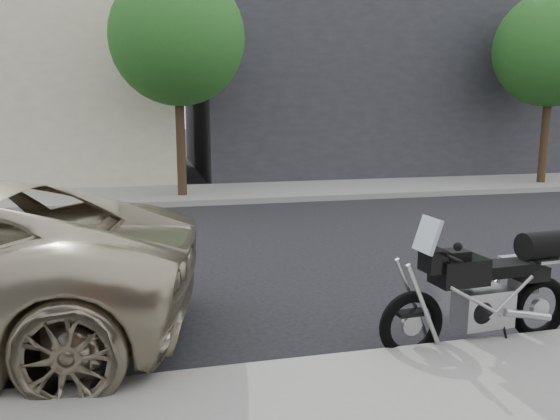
{
  "coord_description": "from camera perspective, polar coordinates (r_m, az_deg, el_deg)",
  "views": [
    {
      "loc": [
        2.83,
        8.46,
        2.37
      ],
      "look_at": [
        0.96,
        0.73,
        0.9
      ],
      "focal_mm": 35.0,
      "sensor_mm": 36.0,
      "label": 1
    }
  ],
  "objects": [
    {
      "name": "street_tree_left",
      "position": [
        18.77,
        26.56,
        14.8
      ],
      "size": [
        3.4,
        3.4,
        5.7
      ],
      "color": "#372719",
      "rests_on": "far_sidewalk"
    },
    {
      "name": "street_tree_mid",
      "position": [
        14.6,
        -10.67,
        17.25
      ],
      "size": [
        3.4,
        3.4,
        5.7
      ],
      "color": "#372719",
      "rests_on": "far_sidewalk"
    },
    {
      "name": "ground",
      "position": [
        9.23,
        4.78,
        -4.45
      ],
      "size": [
        120.0,
        120.0,
        0.0
      ],
      "primitive_type": "plane",
      "color": "black",
      "rests_on": "ground"
    },
    {
      "name": "far_building_dark",
      "position": [
        24.09,
        10.85,
        12.96
      ],
      "size": [
        16.0,
        11.0,
        7.0
      ],
      "color": "#26272B",
      "rests_on": "ground"
    },
    {
      "name": "motorcycle",
      "position": [
        5.92,
        21.13,
        -7.68
      ],
      "size": [
        2.19,
        0.8,
        1.38
      ],
      "rotation": [
        0.0,
        0.0,
        0.07
      ],
      "color": "black",
      "rests_on": "ground"
    },
    {
      "name": "far_sidewalk",
      "position": [
        15.4,
        -2.8,
        1.87
      ],
      "size": [
        44.0,
        3.0,
        0.15
      ],
      "primitive_type": "cube",
      "color": "gray",
      "rests_on": "ground"
    }
  ]
}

